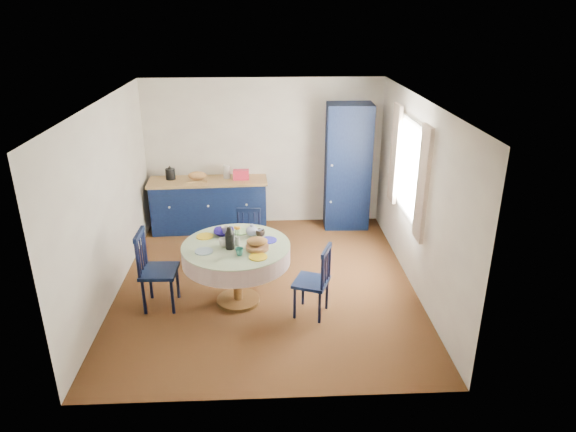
# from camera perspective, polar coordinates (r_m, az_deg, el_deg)

# --- Properties ---
(floor) EXTENTS (4.50, 4.50, 0.00)m
(floor) POSITION_cam_1_polar(r_m,az_deg,el_deg) (7.17, -2.41, -7.49)
(floor) COLOR black
(floor) RESTS_ON ground
(ceiling) EXTENTS (4.50, 4.50, 0.00)m
(ceiling) POSITION_cam_1_polar(r_m,az_deg,el_deg) (6.31, -2.78, 12.60)
(ceiling) COLOR white
(ceiling) RESTS_ON wall_back
(wall_back) EXTENTS (4.00, 0.02, 2.50)m
(wall_back) POSITION_cam_1_polar(r_m,az_deg,el_deg) (8.78, -2.69, 7.03)
(wall_back) COLOR white
(wall_back) RESTS_ON floor
(wall_left) EXTENTS (0.02, 4.50, 2.50)m
(wall_left) POSITION_cam_1_polar(r_m,az_deg,el_deg) (6.93, -19.35, 1.52)
(wall_left) COLOR white
(wall_left) RESTS_ON floor
(wall_right) EXTENTS (0.02, 4.50, 2.50)m
(wall_right) POSITION_cam_1_polar(r_m,az_deg,el_deg) (6.94, 14.19, 2.14)
(wall_right) COLOR white
(wall_right) RESTS_ON floor
(window) EXTENTS (0.10, 1.74, 1.45)m
(window) POSITION_cam_1_polar(r_m,az_deg,el_deg) (7.11, 13.37, 5.04)
(window) COLOR white
(window) RESTS_ON wall_right
(kitchen_counter) EXTENTS (1.99, 0.70, 1.12)m
(kitchen_counter) POSITION_cam_1_polar(r_m,az_deg,el_deg) (8.80, -8.75, 1.37)
(kitchen_counter) COLOR black
(kitchen_counter) RESTS_ON floor
(pantry_cabinet) EXTENTS (0.76, 0.56, 2.12)m
(pantry_cabinet) POSITION_cam_1_polar(r_m,az_deg,el_deg) (8.71, 6.64, 5.46)
(pantry_cabinet) COLOR black
(pantry_cabinet) RESTS_ON floor
(dining_table) EXTENTS (1.35, 1.35, 1.10)m
(dining_table) POSITION_cam_1_polar(r_m,az_deg,el_deg) (6.45, -5.70, -4.21)
(dining_table) COLOR #4F3616
(dining_table) RESTS_ON floor
(chair_left) EXTENTS (0.45, 0.47, 1.03)m
(chair_left) POSITION_cam_1_polar(r_m,az_deg,el_deg) (6.63, -14.52, -5.75)
(chair_left) COLOR black
(chair_left) RESTS_ON floor
(chair_far) EXTENTS (0.42, 0.40, 0.86)m
(chair_far) POSITION_cam_1_polar(r_m,az_deg,el_deg) (7.46, -4.44, -2.53)
(chair_far) COLOR black
(chair_far) RESTS_ON floor
(chair_right) EXTENTS (0.52, 0.53, 0.93)m
(chair_right) POSITION_cam_1_polar(r_m,az_deg,el_deg) (6.29, 2.96, -7.17)
(chair_right) COLOR black
(chair_right) RESTS_ON floor
(mug_a) EXTENTS (0.12, 0.12, 0.09)m
(mug_a) POSITION_cam_1_polar(r_m,az_deg,el_deg) (6.37, -7.15, -2.93)
(mug_a) COLOR silver
(mug_a) RESTS_ON dining_table
(mug_b) EXTENTS (0.10, 0.10, 0.09)m
(mug_b) POSITION_cam_1_polar(r_m,az_deg,el_deg) (6.12, -5.42, -3.97)
(mug_b) COLOR #287365
(mug_b) RESTS_ON dining_table
(mug_c) EXTENTS (0.12, 0.12, 0.09)m
(mug_c) POSITION_cam_1_polar(r_m,az_deg,el_deg) (6.58, -3.10, -1.91)
(mug_c) COLOR black
(mug_c) RESTS_ON dining_table
(mug_d) EXTENTS (0.10, 0.10, 0.09)m
(mug_d) POSITION_cam_1_polar(r_m,az_deg,el_deg) (6.72, -6.98, -1.53)
(mug_d) COLOR silver
(mug_d) RESTS_ON dining_table
(cobalt_bowl) EXTENTS (0.26, 0.26, 0.06)m
(cobalt_bowl) POSITION_cam_1_polar(r_m,az_deg,el_deg) (6.69, -7.16, -1.79)
(cobalt_bowl) COLOR navy
(cobalt_bowl) RESTS_ON dining_table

